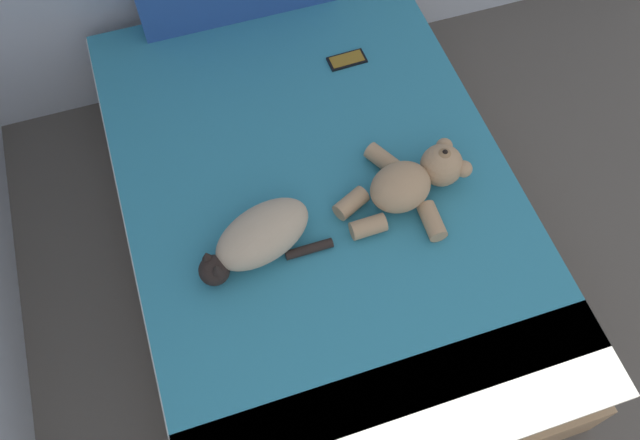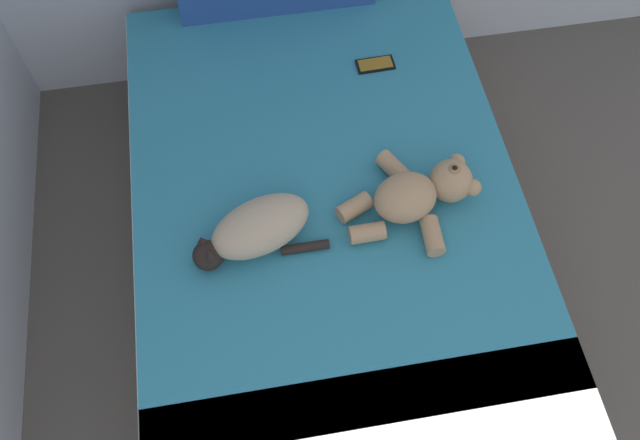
% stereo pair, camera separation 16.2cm
% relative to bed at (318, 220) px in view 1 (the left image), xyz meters
% --- Properties ---
extents(ground_plane, '(9.71, 9.71, 0.00)m').
position_rel_bed_xyz_m(ground_plane, '(0.51, -0.88, -0.24)').
color(ground_plane, '#4C4742').
extents(bed, '(1.39, 2.00, 0.49)m').
position_rel_bed_xyz_m(bed, '(0.00, 0.00, 0.00)').
color(bed, '#9E7A56').
rests_on(bed, ground_plane).
extents(cat, '(0.44, 0.29, 0.15)m').
position_rel_bed_xyz_m(cat, '(-0.26, -0.18, 0.32)').
color(cat, tan).
rests_on(cat, bed).
extents(teddy_bear, '(0.49, 0.42, 0.16)m').
position_rel_bed_xyz_m(teddy_bear, '(0.29, -0.13, 0.32)').
color(teddy_bear, tan).
rests_on(teddy_bear, bed).
extents(cell_phone, '(0.15, 0.08, 0.01)m').
position_rel_bed_xyz_m(cell_phone, '(0.29, 0.51, 0.25)').
color(cell_phone, black).
rests_on(cell_phone, bed).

